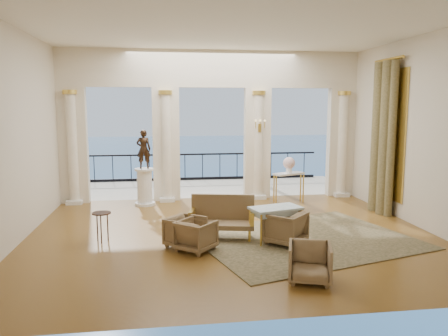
{
  "coord_description": "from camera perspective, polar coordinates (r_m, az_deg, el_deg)",
  "views": [
    {
      "loc": [
        -1.45,
        -9.39,
        2.86
      ],
      "look_at": [
        -0.08,
        0.6,
        1.42
      ],
      "focal_mm": 35.0,
      "sensor_mm": 36.0,
      "label": 1
    }
  ],
  "objects": [
    {
      "name": "curtain",
      "position": [
        12.33,
        19.98,
        3.73
      ],
      "size": [
        0.33,
        1.4,
        4.09
      ],
      "color": "brown",
      "rests_on": "ground"
    },
    {
      "name": "armchair_a",
      "position": [
        9.02,
        -5.07,
        -8.09
      ],
      "size": [
        0.91,
        0.91,
        0.69
      ],
      "primitive_type": "imported",
      "rotation": [
        0.0,
        0.0,
        0.9
      ],
      "color": "#45331E",
      "rests_on": "ground"
    },
    {
      "name": "urn",
      "position": [
        13.07,
        8.49,
        0.53
      ],
      "size": [
        0.35,
        0.35,
        0.47
      ],
      "color": "white",
      "rests_on": "console_table"
    },
    {
      "name": "armchair_c",
      "position": [
        9.23,
        7.98,
        -7.54
      ],
      "size": [
        1.01,
        1.01,
        0.76
      ],
      "primitive_type": "imported",
      "rotation": [
        0.0,
        0.0,
        -2.33
      ],
      "color": "#45331E",
      "rests_on": "ground"
    },
    {
      "name": "armchair_b",
      "position": [
        7.42,
        11.15,
        -11.78
      ],
      "size": [
        0.84,
        0.81,
        0.7
      ],
      "primitive_type": "imported",
      "rotation": [
        0.0,
        0.0,
        -0.3
      ],
      "color": "#45331E",
      "rests_on": "ground"
    },
    {
      "name": "window_frame",
      "position": [
        12.42,
        20.76,
        4.1
      ],
      "size": [
        0.04,
        1.6,
        3.4
      ],
      "primitive_type": "cube",
      "color": "gold",
      "rests_on": "room_walls"
    },
    {
      "name": "console_table",
      "position": [
        13.13,
        8.46,
        -1.28
      ],
      "size": [
        1.0,
        0.7,
        0.88
      ],
      "rotation": [
        0.0,
        0.0,
        0.4
      ],
      "color": "silver",
      "rests_on": "ground"
    },
    {
      "name": "balustrade",
      "position": [
        17.03,
        -2.82,
        -0.16
      ],
      "size": [
        9.0,
        0.06,
        1.03
      ],
      "color": "black",
      "rests_on": "terrace"
    },
    {
      "name": "wall_sconce",
      "position": [
        13.22,
        4.69,
        5.36
      ],
      "size": [
        0.3,
        0.11,
        0.33
      ],
      "color": "gold",
      "rests_on": "arcade"
    },
    {
      "name": "floor",
      "position": [
        9.92,
        0.96,
        -8.62
      ],
      "size": [
        9.0,
        9.0,
        0.0
      ],
      "primitive_type": "plane",
      "color": "#4E2D0F",
      "rests_on": "ground"
    },
    {
      "name": "palm_tree",
      "position": [
        16.4,
        4.48,
        12.41
      ],
      "size": [
        2.0,
        2.0,
        4.5
      ],
      "color": "#4C3823",
      "rests_on": "terrace"
    },
    {
      "name": "rug",
      "position": [
        9.68,
        10.46,
        -9.13
      ],
      "size": [
        5.21,
        4.55,
        0.02
      ],
      "primitive_type": "cube",
      "rotation": [
        0.0,
        0.0,
        0.29
      ],
      "color": "#2A301A",
      "rests_on": "ground"
    },
    {
      "name": "room_walls",
      "position": [
        8.4,
        2.18,
        8.26
      ],
      "size": [
        9.0,
        9.0,
        9.0
      ],
      "color": "beige",
      "rests_on": "ground"
    },
    {
      "name": "side_table",
      "position": [
        9.59,
        -15.7,
        -6.14
      ],
      "size": [
        0.39,
        0.39,
        0.64
      ],
      "color": "black",
      "rests_on": "ground"
    },
    {
      "name": "game_table",
      "position": [
        9.36,
        6.76,
        -5.54
      ],
      "size": [
        1.19,
        0.86,
        0.73
      ],
      "rotation": [
        0.0,
        0.0,
        0.29
      ],
      "color": "#93AFB9",
      "rests_on": "ground"
    },
    {
      "name": "terrace",
      "position": [
        15.53,
        -2.3,
        -2.68
      ],
      "size": [
        10.0,
        3.6,
        0.1
      ],
      "primitive_type": "cube",
      "color": "#B1A895",
      "rests_on": "ground"
    },
    {
      "name": "settee",
      "position": [
        9.57,
        -0.22,
        -6.4
      ],
      "size": [
        1.49,
        0.87,
        0.92
      ],
      "rotation": [
        0.0,
        0.0,
        -0.21
      ],
      "color": "#45331E",
      "rests_on": "ground"
    },
    {
      "name": "pedestal",
      "position": [
        12.84,
        -10.33,
        -2.52
      ],
      "size": [
        0.59,
        0.59,
        1.08
      ],
      "color": "silver",
      "rests_on": "ground"
    },
    {
      "name": "armchair_d",
      "position": [
        8.76,
        -3.7,
        -8.58
      ],
      "size": [
        0.91,
        0.91,
        0.69
      ],
      "primitive_type": "imported",
      "rotation": [
        0.0,
        0.0,
        2.44
      ],
      "color": "#45331E",
      "rests_on": "ground"
    },
    {
      "name": "arcade",
      "position": [
        13.29,
        -1.53,
        6.93
      ],
      "size": [
        9.0,
        0.56,
        4.5
      ],
      "color": "#F7E7CC",
      "rests_on": "ground"
    },
    {
      "name": "sea",
      "position": [
        69.97,
        -6.54,
        0.79
      ],
      "size": [
        160.0,
        160.0,
        0.0
      ],
      "primitive_type": "plane",
      "color": "#22599B",
      "rests_on": "ground"
    },
    {
      "name": "statue",
      "position": [
        12.68,
        -10.46,
        2.44
      ],
      "size": [
        0.41,
        0.27,
        1.11
      ],
      "primitive_type": "imported",
      "rotation": [
        0.0,
        0.0,
        3.13
      ],
      "color": "black",
      "rests_on": "pedestal"
    }
  ]
}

